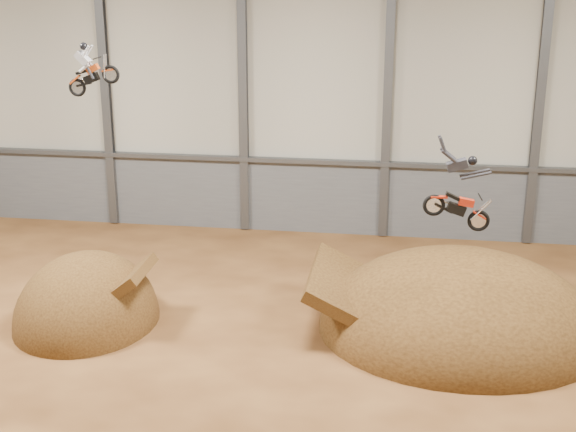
# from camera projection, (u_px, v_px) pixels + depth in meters

# --- Properties ---
(floor) EXTENTS (40.00, 40.00, 0.00)m
(floor) POSITION_uv_depth(u_px,v_px,m) (258.00, 388.00, 24.84)
(floor) COLOR #4D2C14
(floor) RESTS_ON ground
(back_wall) EXTENTS (40.00, 0.10, 14.00)m
(back_wall) POSITION_uv_depth(u_px,v_px,m) (315.00, 87.00, 36.79)
(back_wall) COLOR #B2AE9E
(back_wall) RESTS_ON ground
(lower_band_back) EXTENTS (39.80, 0.18, 3.50)m
(lower_band_back) POSITION_uv_depth(u_px,v_px,m) (314.00, 197.00, 38.32)
(lower_band_back) COLOR #585A60
(lower_band_back) RESTS_ON ground
(steel_rail) EXTENTS (39.80, 0.35, 0.20)m
(steel_rail) POSITION_uv_depth(u_px,v_px,m) (314.00, 161.00, 37.62)
(steel_rail) COLOR #47494F
(steel_rail) RESTS_ON lower_band_back
(steel_column_1) EXTENTS (0.40, 0.36, 13.90)m
(steel_column_1) POSITION_uv_depth(u_px,v_px,m) (105.00, 83.00, 37.98)
(steel_column_1) COLOR #47494F
(steel_column_1) RESTS_ON ground
(steel_column_2) EXTENTS (0.40, 0.36, 13.90)m
(steel_column_2) POSITION_uv_depth(u_px,v_px,m) (243.00, 86.00, 37.06)
(steel_column_2) COLOR #47494F
(steel_column_2) RESTS_ON ground
(steel_column_3) EXTENTS (0.40, 0.36, 13.90)m
(steel_column_3) POSITION_uv_depth(u_px,v_px,m) (388.00, 90.00, 36.14)
(steel_column_3) COLOR #47494F
(steel_column_3) RESTS_ON ground
(steel_column_4) EXTENTS (0.40, 0.36, 13.90)m
(steel_column_4) POSITION_uv_depth(u_px,v_px,m) (540.00, 93.00, 35.21)
(steel_column_4) COLOR #47494F
(steel_column_4) RESTS_ON ground
(takeoff_ramp) EXTENTS (5.14, 5.94, 5.14)m
(takeoff_ramp) POSITION_uv_depth(u_px,v_px,m) (88.00, 321.00, 29.34)
(takeoff_ramp) COLOR #36210D
(takeoff_ramp) RESTS_ON ground
(landing_ramp) EXTENTS (9.95, 8.80, 5.74)m
(landing_ramp) POSITION_uv_depth(u_px,v_px,m) (458.00, 331.00, 28.58)
(landing_ramp) COLOR #36210D
(landing_ramp) RESTS_ON ground
(fmx_rider_a) EXTENTS (2.33, 0.79, 2.20)m
(fmx_rider_a) POSITION_uv_depth(u_px,v_px,m) (96.00, 64.00, 25.52)
(fmx_rider_a) COLOR #D64F17
(fmx_rider_b) EXTENTS (3.55, 1.07, 3.24)m
(fmx_rider_b) POSITION_uv_depth(u_px,v_px,m) (455.00, 185.00, 24.60)
(fmx_rider_b) COLOR red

